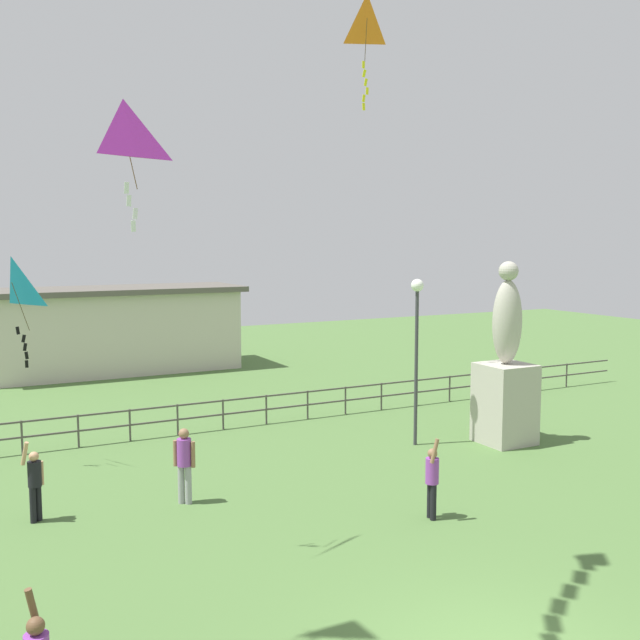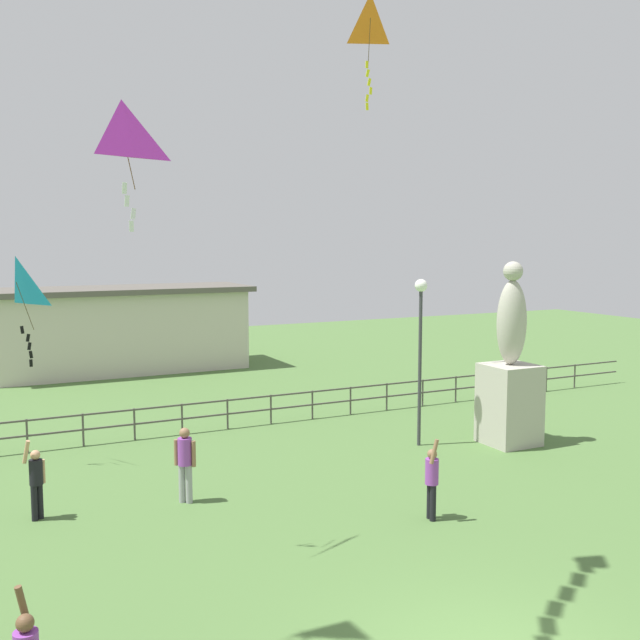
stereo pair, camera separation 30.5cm
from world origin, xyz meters
name	(u,v)px [view 2 (the right image)]	position (x,y,z in m)	size (l,w,h in m)	color
statue_monument	(510,380)	(7.80, 8.75, 1.88)	(1.42, 1.42, 5.30)	#B2AD9E
lamppost	(420,327)	(5.36, 9.76, 3.46)	(0.36, 0.36, 4.81)	#38383D
person_1	(185,460)	(-2.01, 8.17, 0.99)	(0.42, 0.38, 1.72)	#99999E
person_3	(36,479)	(-5.11, 8.57, 0.89)	(0.47, 0.33, 1.77)	black
person_4	(432,478)	(2.37, 4.86, 0.90)	(0.33, 0.47, 1.80)	black
kite_0	(370,23)	(3.80, 10.04, 11.66)	(0.94, 0.77, 2.98)	orange
kite_1	(17,285)	(-5.06, 12.31, 4.78)	(0.94, 1.22, 2.82)	#198CD1
kite_2	(122,134)	(-3.68, 5.82, 7.75)	(1.16, 0.74, 2.29)	#B22DB2
waterfront_railing	(184,414)	(-0.36, 14.00, 0.62)	(36.05, 0.06, 0.95)	#4C4742
pavilion_building	(121,329)	(0.18, 26.00, 1.93)	(11.52, 4.25, 3.80)	beige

